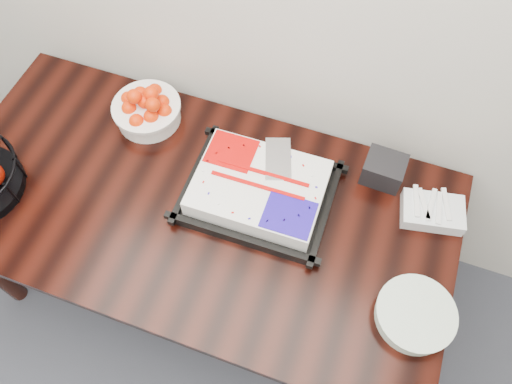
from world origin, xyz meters
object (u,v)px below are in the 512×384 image
(tangerine_bowl, at_px, (146,107))
(napkin_box, at_px, (384,169))
(cake_tray, at_px, (259,190))
(table, at_px, (197,216))
(plate_stack, at_px, (415,315))

(tangerine_bowl, xyz_separation_m, napkin_box, (0.90, 0.04, -0.02))
(cake_tray, distance_m, napkin_box, 0.44)
(cake_tray, relative_size, napkin_box, 3.67)
(table, xyz_separation_m, plate_stack, (0.79, -0.14, 0.12))
(tangerine_bowl, bearing_deg, napkin_box, 2.79)
(cake_tray, relative_size, plate_stack, 2.08)
(napkin_box, bearing_deg, table, -150.48)
(cake_tray, height_order, plate_stack, cake_tray)
(tangerine_bowl, xyz_separation_m, plate_stack, (1.10, -0.43, -0.04))
(plate_stack, bearing_deg, cake_tray, 157.42)
(tangerine_bowl, distance_m, plate_stack, 1.18)
(cake_tray, bearing_deg, napkin_box, 30.29)
(table, bearing_deg, napkin_box, 29.52)
(table, distance_m, cake_tray, 0.26)
(table, distance_m, plate_stack, 0.81)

